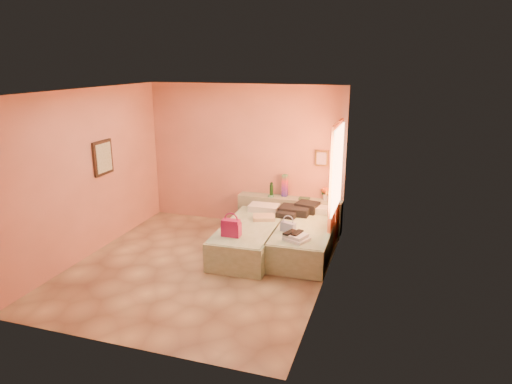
% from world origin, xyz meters
% --- Properties ---
extents(ground, '(4.50, 4.50, 0.00)m').
position_xyz_m(ground, '(0.00, 0.00, 0.00)').
color(ground, tan).
rests_on(ground, ground).
extents(room_walls, '(4.02, 4.51, 2.81)m').
position_xyz_m(room_walls, '(0.21, 0.57, 1.79)').
color(room_walls, tan).
rests_on(room_walls, ground).
extents(headboard_ledge, '(2.05, 0.30, 0.65)m').
position_xyz_m(headboard_ledge, '(0.98, 2.10, 0.33)').
color(headboard_ledge, '#98A284').
rests_on(headboard_ledge, ground).
extents(bed_left, '(0.95, 2.02, 0.50)m').
position_xyz_m(bed_left, '(0.60, 0.81, 0.25)').
color(bed_left, '#ACC7A0').
rests_on(bed_left, ground).
extents(bed_right, '(0.95, 2.02, 0.50)m').
position_xyz_m(bed_right, '(1.50, 1.05, 0.25)').
color(bed_right, '#ACC7A0').
rests_on(bed_right, ground).
extents(water_bottle, '(0.09, 0.09, 0.27)m').
position_xyz_m(water_bottle, '(0.61, 2.09, 0.78)').
color(water_bottle, '#163C1D').
rests_on(water_bottle, headboard_ledge).
extents(rainbow_box, '(0.11, 0.11, 0.44)m').
position_xyz_m(rainbow_box, '(0.86, 2.17, 0.87)').
color(rainbow_box, '#A8144C').
rests_on(rainbow_box, headboard_ledge).
extents(small_dish, '(0.14, 0.14, 0.03)m').
position_xyz_m(small_dish, '(0.60, 2.05, 0.66)').
color(small_dish, '#4F916F').
rests_on(small_dish, headboard_ledge).
extents(green_book, '(0.21, 0.15, 0.03)m').
position_xyz_m(green_book, '(1.27, 2.08, 0.67)').
color(green_book, '#2A4E35').
rests_on(green_book, headboard_ledge).
extents(flower_vase, '(0.29, 0.29, 0.29)m').
position_xyz_m(flower_vase, '(1.67, 2.17, 0.80)').
color(flower_vase, silver).
rests_on(flower_vase, headboard_ledge).
extents(magenta_handbag, '(0.30, 0.17, 0.28)m').
position_xyz_m(magenta_handbag, '(0.46, 0.23, 0.64)').
color(magenta_handbag, '#A8144C').
rests_on(magenta_handbag, bed_left).
extents(khaki_garment, '(0.46, 0.41, 0.07)m').
position_xyz_m(khaki_garment, '(0.73, 1.16, 0.53)').
color(khaki_garment, tan).
rests_on(khaki_garment, bed_left).
extents(clothes_pile, '(0.63, 0.63, 0.18)m').
position_xyz_m(clothes_pile, '(1.24, 1.61, 0.59)').
color(clothes_pile, black).
rests_on(clothes_pile, bed_right).
extents(blue_handbag, '(0.27, 0.18, 0.16)m').
position_xyz_m(blue_handbag, '(1.29, 0.70, 0.58)').
color(blue_handbag, '#3A518C').
rests_on(blue_handbag, bed_right).
extents(towel_stack, '(0.44, 0.42, 0.10)m').
position_xyz_m(towel_stack, '(1.51, 0.36, 0.55)').
color(towel_stack, white).
rests_on(towel_stack, bed_right).
extents(sandal_pair, '(0.27, 0.31, 0.03)m').
position_xyz_m(sandal_pair, '(1.45, 0.39, 0.61)').
color(sandal_pair, black).
rests_on(sandal_pair, towel_stack).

